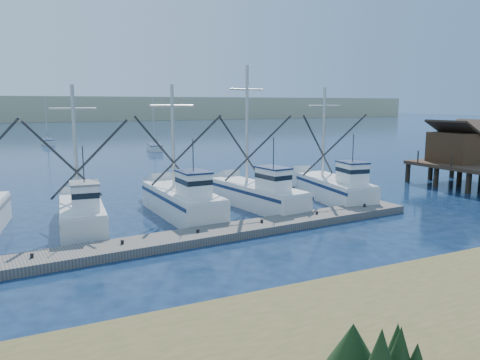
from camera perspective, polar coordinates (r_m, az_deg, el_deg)
name	(u,v)px	position (r m, az deg, el deg)	size (l,w,h in m)	color
ground	(354,258)	(22.63, 13.77, -9.23)	(500.00, 500.00, 0.00)	#0B1C34
floating_dock	(162,242)	(23.99, -9.51, -7.48)	(32.94, 2.20, 0.44)	#69635D
dune_ridge	(44,108)	(226.81, -22.78, 8.04)	(360.00, 60.00, 10.00)	tan
trawler_fleet	(137,207)	(28.74, -12.42, -3.20)	(33.05, 9.28, 9.71)	silver
sailboat_near	(155,147)	(72.53, -10.35, 3.92)	(2.66, 5.62, 8.10)	silver
sailboat_far	(48,142)	(88.83, -22.39, 4.33)	(1.90, 5.87, 8.10)	silver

